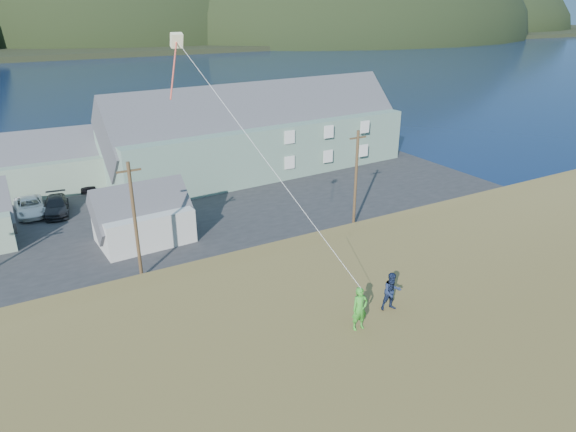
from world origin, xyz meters
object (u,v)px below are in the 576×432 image
(shed_palegreen_far, at_px, (50,163))
(lodge, at_px, (260,131))
(wharf, at_px, (34,153))
(kite_flyer_green, at_px, (360,309))
(shed_white, at_px, (143,216))
(kite_flyer_navy, at_px, (392,292))

(shed_palegreen_far, bearing_deg, lodge, -10.51)
(wharf, relative_size, kite_flyer_green, 15.94)
(shed_palegreen_far, distance_m, kite_flyer_green, 44.70)
(wharf, distance_m, shed_white, 33.06)
(kite_flyer_green, bearing_deg, lodge, 73.80)
(shed_white, bearing_deg, kite_flyer_green, -90.76)
(lodge, bearing_deg, wharf, 135.10)
(wharf, relative_size, kite_flyer_navy, 16.98)
(kite_flyer_green, height_order, kite_flyer_navy, kite_flyer_green)
(wharf, xyz_separation_m, shed_white, (5.31, -32.58, 1.84))
(kite_flyer_green, bearing_deg, wharf, 102.10)
(lodge, relative_size, kite_flyer_green, 21.46)
(shed_white, height_order, shed_palegreen_far, shed_palegreen_far)
(shed_palegreen_far, xyz_separation_m, kite_flyer_green, (5.86, -44.02, 5.12))
(lodge, distance_m, kite_flyer_navy, 41.39)
(shed_palegreen_far, bearing_deg, kite_flyer_navy, -77.99)
(shed_white, relative_size, kite_flyer_green, 4.73)
(shed_white, xyz_separation_m, kite_flyer_green, (1.10, -26.52, 5.72))
(lodge, bearing_deg, kite_flyer_green, -115.24)
(kite_flyer_green, distance_m, kite_flyer_navy, 1.84)
(wharf, distance_m, lodge, 30.22)
(shed_white, bearing_deg, wharf, 96.12)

